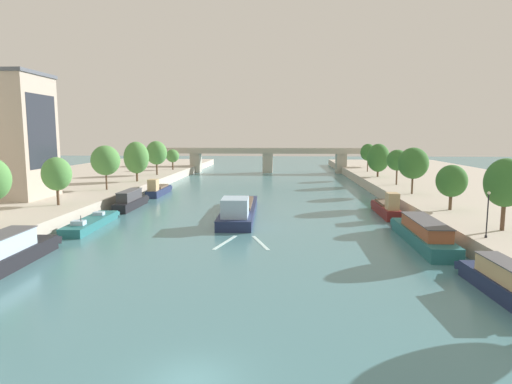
# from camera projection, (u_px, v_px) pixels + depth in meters

# --- Properties ---
(ground_plane) EXTENTS (400.00, 400.00, 0.00)m
(ground_plane) POSITION_uv_depth(u_px,v_px,m) (190.00, 383.00, 19.50)
(ground_plane) COLOR teal
(quay_left) EXTENTS (36.00, 170.00, 1.89)m
(quay_left) POSITION_uv_depth(u_px,v_px,m) (35.00, 192.00, 76.05)
(quay_left) COLOR #B7AD9E
(quay_left) RESTS_ON ground
(quay_right) EXTENTS (36.00, 170.00, 1.89)m
(quay_right) POSITION_uv_depth(u_px,v_px,m) (494.00, 196.00, 71.55)
(quay_right) COLOR #B7AD9E
(quay_right) RESTS_ON ground
(barge_midriver) EXTENTS (4.72, 21.91, 3.46)m
(barge_midriver) POSITION_uv_depth(u_px,v_px,m) (239.00, 210.00, 58.26)
(barge_midriver) COLOR #1E284C
(barge_midriver) RESTS_ON ground
(wake_behind_barge) EXTENTS (5.60, 5.96, 0.03)m
(wake_behind_barge) POSITION_uv_depth(u_px,v_px,m) (243.00, 243.00, 44.68)
(wake_behind_barge) COLOR silver
(wake_behind_barge) RESTS_ON ground
(moored_boat_left_near) EXTENTS (2.94, 12.90, 2.09)m
(moored_boat_left_near) POSITION_uv_depth(u_px,v_px,m) (92.00, 223.00, 52.13)
(moored_boat_left_near) COLOR #23666B
(moored_boat_left_near) RESTS_ON ground
(moored_boat_left_midway) EXTENTS (2.09, 11.28, 2.73)m
(moored_boat_left_midway) POSITION_uv_depth(u_px,v_px,m) (131.00, 201.00, 65.30)
(moored_boat_left_midway) COLOR black
(moored_boat_left_midway) RESTS_ON ground
(moored_boat_left_upstream) EXTENTS (2.15, 11.53, 3.18)m
(moored_boat_left_upstream) POSITION_uv_depth(u_px,v_px,m) (158.00, 190.00, 79.35)
(moored_boat_left_upstream) COLOR #1E284C
(moored_boat_left_upstream) RESTS_ON ground
(moored_boat_right_end) EXTENTS (2.34, 10.44, 2.49)m
(moored_boat_right_end) POSITION_uv_depth(u_px,v_px,m) (504.00, 282.00, 29.72)
(moored_boat_right_end) COLOR #1E284C
(moored_boat_right_end) RESTS_ON ground
(moored_boat_right_midway) EXTENTS (2.98, 15.26, 2.63)m
(moored_boat_right_midway) POSITION_uv_depth(u_px,v_px,m) (423.00, 234.00, 43.88)
(moored_boat_right_midway) COLOR #23666B
(moored_boat_right_midway) RESTS_ON ground
(moored_boat_right_far) EXTENTS (2.04, 11.19, 3.51)m
(moored_boat_right_far) POSITION_uv_depth(u_px,v_px,m) (386.00, 208.00, 59.51)
(moored_boat_right_far) COLOR maroon
(moored_boat_right_far) RESTS_ON ground
(tree_left_end_of_row) EXTENTS (3.69, 3.69, 6.17)m
(tree_left_end_of_row) POSITION_uv_depth(u_px,v_px,m) (57.00, 174.00, 56.03)
(tree_left_end_of_row) COLOR brown
(tree_left_end_of_row) RESTS_ON quay_left
(tree_left_distant) EXTENTS (4.63, 4.63, 7.22)m
(tree_left_distant) POSITION_uv_depth(u_px,v_px,m) (105.00, 160.00, 71.43)
(tree_left_distant) COLOR brown
(tree_left_distant) RESTS_ON quay_left
(tree_left_far) EXTENTS (4.74, 4.74, 7.62)m
(tree_left_far) POSITION_uv_depth(u_px,v_px,m) (136.00, 158.00, 84.10)
(tree_left_far) COLOR brown
(tree_left_far) RESTS_ON quay_left
(tree_left_nearest) EXTENTS (4.65, 4.65, 7.51)m
(tree_left_nearest) POSITION_uv_depth(u_px,v_px,m) (156.00, 153.00, 97.56)
(tree_left_nearest) COLOR brown
(tree_left_nearest) RESTS_ON quay_left
(tree_left_second) EXTENTS (3.29, 3.29, 5.17)m
(tree_left_second) POSITION_uv_depth(u_px,v_px,m) (173.00, 156.00, 111.73)
(tree_left_second) COLOR brown
(tree_left_second) RESTS_ON quay_left
(tree_right_nearest) EXTENTS (3.79, 3.79, 6.85)m
(tree_right_nearest) POSITION_uv_depth(u_px,v_px,m) (505.00, 183.00, 41.14)
(tree_right_nearest) COLOR brown
(tree_right_nearest) RESTS_ON quay_right
(tree_right_far) EXTENTS (3.61, 3.61, 5.43)m
(tree_right_far) POSITION_uv_depth(u_px,v_px,m) (452.00, 181.00, 52.59)
(tree_right_far) COLOR brown
(tree_right_far) RESTS_ON quay_right
(tree_right_third) EXTENTS (4.52, 4.52, 7.06)m
(tree_right_third) POSITION_uv_depth(u_px,v_px,m) (413.00, 163.00, 66.44)
(tree_right_third) COLOR brown
(tree_right_third) RESTS_ON quay_right
(tree_right_second) EXTENTS (3.75, 3.75, 6.29)m
(tree_right_second) POSITION_uv_depth(u_px,v_px,m) (397.00, 160.00, 78.61)
(tree_right_second) COLOR brown
(tree_right_second) RESTS_ON quay_right
(tree_right_by_lamp) EXTENTS (4.70, 4.70, 7.02)m
(tree_right_by_lamp) POSITION_uv_depth(u_px,v_px,m) (378.00, 158.00, 93.12)
(tree_right_by_lamp) COLOR brown
(tree_right_by_lamp) RESTS_ON quay_right
(tree_right_past_mid) EXTENTS (3.64, 3.64, 6.71)m
(tree_right_past_mid) POSITION_uv_depth(u_px,v_px,m) (368.00, 152.00, 105.74)
(tree_right_past_mid) COLOR brown
(tree_right_past_mid) RESTS_ON quay_right
(lamppost_right_bank) EXTENTS (0.28, 0.28, 4.12)m
(lamppost_right_bank) POSITION_uv_depth(u_px,v_px,m) (488.00, 212.00, 38.50)
(lamppost_right_bank) COLOR black
(lamppost_right_bank) RESTS_ON quay_right
(bridge_far) EXTENTS (65.30, 4.40, 6.97)m
(bridge_far) POSITION_uv_depth(u_px,v_px,m) (268.00, 157.00, 124.72)
(bridge_far) COLOR #ADA899
(bridge_far) RESTS_ON ground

